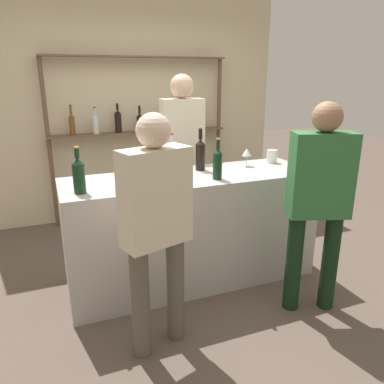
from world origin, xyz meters
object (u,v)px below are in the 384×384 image
(counter_bottle_1, at_px, (172,158))
(counter_bottle_3, at_px, (200,154))
(customer_right, at_px, (319,195))
(cork_jar, at_px, (272,156))
(counter_bottle_0, at_px, (218,163))
(server_behind_counter, at_px, (182,147))
(ice_bucket, at_px, (127,174))
(customer_left, at_px, (156,220))
(wine_glass, at_px, (247,153))
(counter_bottle_2, at_px, (79,175))

(counter_bottle_1, height_order, counter_bottle_3, counter_bottle_3)
(counter_bottle_1, height_order, customer_right, customer_right)
(counter_bottle_3, distance_m, cork_jar, 0.76)
(counter_bottle_0, bearing_deg, server_behind_counter, 87.77)
(counter_bottle_1, xyz_separation_m, ice_bucket, (-0.46, -0.29, -0.03))
(server_behind_counter, bearing_deg, counter_bottle_1, -26.04)
(counter_bottle_1, height_order, customer_left, customer_left)
(counter_bottle_1, height_order, server_behind_counter, server_behind_counter)
(counter_bottle_1, bearing_deg, wine_glass, -2.51)
(cork_jar, relative_size, customer_left, 0.08)
(customer_left, bearing_deg, counter_bottle_3, -53.61)
(wine_glass, xyz_separation_m, cork_jar, (0.30, 0.04, -0.07))
(wine_glass, bearing_deg, cork_jar, 7.32)
(counter_bottle_0, relative_size, server_behind_counter, 0.19)
(counter_bottle_3, distance_m, ice_bucket, 0.77)
(counter_bottle_0, xyz_separation_m, server_behind_counter, (0.04, 0.92, -0.03))
(wine_glass, height_order, customer_right, customer_right)
(customer_right, bearing_deg, ice_bucket, 83.30)
(customer_right, bearing_deg, wine_glass, 26.27)
(ice_bucket, relative_size, cork_jar, 1.66)
(counter_bottle_0, relative_size, counter_bottle_2, 0.99)
(cork_jar, bearing_deg, server_behind_counter, 141.24)
(server_behind_counter, height_order, customer_left, server_behind_counter)
(ice_bucket, xyz_separation_m, customer_left, (0.04, -0.62, -0.15))
(counter_bottle_0, xyz_separation_m, counter_bottle_1, (-0.27, 0.34, -0.00))
(customer_left, xyz_separation_m, customer_right, (1.24, -0.01, 0.02))
(counter_bottle_0, distance_m, counter_bottle_3, 0.33)
(counter_bottle_2, bearing_deg, cork_jar, 10.29)
(wine_glass, relative_size, cork_jar, 1.35)
(counter_bottle_0, distance_m, counter_bottle_1, 0.44)
(customer_left, bearing_deg, wine_glass, -68.87)
(counter_bottle_0, distance_m, wine_glass, 0.54)
(cork_jar, bearing_deg, counter_bottle_2, -169.71)
(ice_bucket, relative_size, server_behind_counter, 0.11)
(customer_left, bearing_deg, counter_bottle_1, -41.18)
(counter_bottle_2, bearing_deg, wine_glass, 10.88)
(counter_bottle_2, xyz_separation_m, customer_right, (1.63, -0.60, -0.16))
(counter_bottle_2, bearing_deg, ice_bucket, 4.98)
(counter_bottle_2, distance_m, server_behind_counter, 1.43)
(ice_bucket, bearing_deg, customer_right, -26.23)
(counter_bottle_1, relative_size, customer_left, 0.22)
(counter_bottle_0, distance_m, cork_jar, 0.83)
(counter_bottle_0, height_order, ice_bucket, counter_bottle_0)
(server_behind_counter, bearing_deg, counter_bottle_0, -0.14)
(ice_bucket, height_order, customer_left, customer_left)
(counter_bottle_0, distance_m, ice_bucket, 0.73)
(counter_bottle_2, bearing_deg, counter_bottle_1, 21.90)
(counter_bottle_0, bearing_deg, ice_bucket, 176.15)
(counter_bottle_1, bearing_deg, counter_bottle_2, -158.10)
(counter_bottle_1, bearing_deg, ice_bucket, -147.21)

